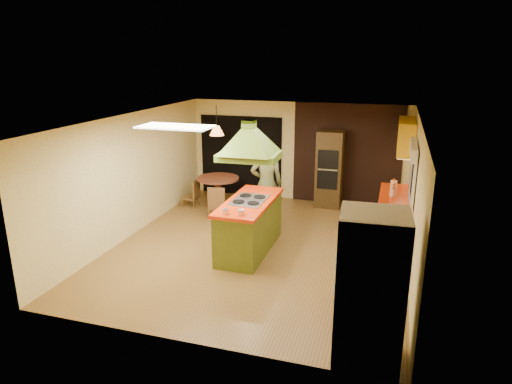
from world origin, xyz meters
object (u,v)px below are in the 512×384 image
(refrigerator, at_px, (370,289))
(canister_large, at_px, (394,185))
(man, at_px, (267,184))
(wall_oven, at_px, (329,169))
(dining_table, at_px, (218,186))
(kitchen_island, at_px, (249,225))

(refrigerator, distance_m, canister_large, 4.52)
(man, xyz_separation_m, canister_large, (2.61, 0.46, 0.07))
(wall_oven, height_order, dining_table, wall_oven)
(wall_oven, bearing_deg, dining_table, -160.89)
(refrigerator, bearing_deg, wall_oven, 99.52)
(man, height_order, refrigerator, refrigerator)
(kitchen_island, xyz_separation_m, dining_table, (-1.52, 2.24, 0.03))
(man, relative_size, refrigerator, 0.99)
(canister_large, bearing_deg, kitchen_island, -144.61)
(kitchen_island, relative_size, canister_large, 10.25)
(wall_oven, xyz_separation_m, canister_large, (1.52, -1.34, 0.08))
(kitchen_island, distance_m, dining_table, 2.70)
(wall_oven, bearing_deg, man, -121.85)
(dining_table, bearing_deg, wall_oven, 19.80)
(man, bearing_deg, wall_oven, -139.65)
(refrigerator, bearing_deg, dining_table, 124.93)
(man, bearing_deg, refrigerator, 102.29)
(man, distance_m, wall_oven, 2.10)
(refrigerator, distance_m, dining_table, 6.29)
(kitchen_island, xyz_separation_m, wall_oven, (1.04, 3.16, 0.43))
(dining_table, xyz_separation_m, canister_large, (4.08, -0.42, 0.48))
(dining_table, height_order, canister_large, canister_large)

